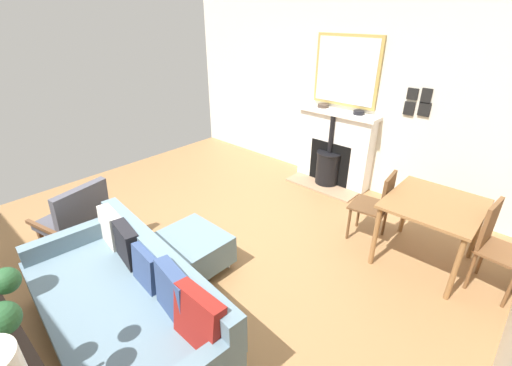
% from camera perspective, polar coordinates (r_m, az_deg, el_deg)
% --- Properties ---
extents(ground_plane, '(5.94, 5.68, 0.01)m').
position_cam_1_polar(ground_plane, '(3.92, -12.17, -12.44)').
color(ground_plane, olive).
extents(wall_left, '(0.12, 5.68, 2.90)m').
position_cam_1_polar(wall_left, '(5.39, 13.23, 15.49)').
color(wall_left, silver).
rests_on(wall_left, ground).
extents(fireplace, '(0.60, 1.24, 1.14)m').
position_cam_1_polar(fireplace, '(5.38, 12.68, 5.02)').
color(fireplace, '#9E7A5B').
rests_on(fireplace, ground).
extents(mirror_over_mantel, '(0.04, 0.98, 0.96)m').
position_cam_1_polar(mirror_over_mantel, '(5.19, 14.78, 17.56)').
color(mirror_over_mantel, tan).
extents(mantel_bowl_near, '(0.16, 0.16, 0.05)m').
position_cam_1_polar(mantel_bowl_near, '(5.34, 11.07, 12.53)').
color(mantel_bowl_near, '#47382D').
rests_on(mantel_bowl_near, fireplace).
extents(mantel_bowl_far, '(0.15, 0.15, 0.05)m').
position_cam_1_polar(mantel_bowl_far, '(5.08, 16.73, 11.20)').
color(mantel_bowl_far, black).
rests_on(mantel_bowl_far, fireplace).
extents(sofa, '(1.12, 2.10, 0.83)m').
position_cam_1_polar(sofa, '(3.05, -20.74, -18.56)').
color(sofa, '#B2B2B7').
rests_on(sofa, ground).
extents(ottoman, '(0.60, 0.69, 0.39)m').
position_cam_1_polar(ottoman, '(3.66, -10.34, -10.60)').
color(ottoman, '#B2B2B7').
rests_on(ottoman, ground).
extents(armchair_accent, '(0.78, 0.71, 0.83)m').
position_cam_1_polar(armchair_accent, '(4.21, -27.71, -4.81)').
color(armchair_accent, brown).
rests_on(armchair_accent, ground).
extents(dining_table, '(0.92, 0.86, 0.72)m').
position_cam_1_polar(dining_table, '(3.90, 27.35, -4.14)').
color(dining_table, olive).
rests_on(dining_table, ground).
extents(dining_chair_near_fireplace, '(0.44, 0.44, 0.86)m').
position_cam_1_polar(dining_chair_near_fireplace, '(4.10, 19.62, -3.03)').
color(dining_chair_near_fireplace, brown).
rests_on(dining_chair_near_fireplace, ground).
extents(dining_chair_by_back_wall, '(0.44, 0.44, 0.90)m').
position_cam_1_polar(dining_chair_by_back_wall, '(3.90, 34.91, -7.94)').
color(dining_chair_by_back_wall, brown).
rests_on(dining_chair_by_back_wall, ground).
extents(photo_gallery_row, '(0.02, 0.32, 0.36)m').
position_cam_1_polar(photo_gallery_row, '(4.86, 25.38, 12.00)').
color(photo_gallery_row, black).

